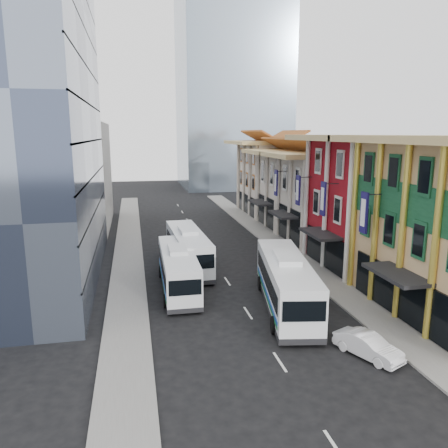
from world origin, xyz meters
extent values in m
plane|color=black|center=(0.00, 0.00, 0.00)|extent=(200.00, 200.00, 0.00)
cube|color=slate|center=(8.50, 22.00, 0.07)|extent=(3.00, 90.00, 0.15)
cube|color=slate|center=(-8.50, 22.00, 0.07)|extent=(3.00, 90.00, 0.15)
cube|color=maroon|center=(14.00, 17.00, 6.00)|extent=(8.00, 10.00, 12.00)
cube|color=beige|center=(14.00, 26.50, 5.00)|extent=(8.00, 9.00, 10.00)
cube|color=beige|center=(14.00, 35.50, 5.00)|extent=(8.00, 9.00, 10.00)
cube|color=beige|center=(14.00, 46.00, 5.50)|extent=(8.00, 12.00, 11.00)
cube|color=#3C4760|center=(-17.00, 19.00, 15.00)|extent=(12.00, 26.00, 30.00)
cube|color=gray|center=(-16.00, 42.00, 7.00)|extent=(10.00, 18.00, 14.00)
imported|color=white|center=(5.14, 0.57, 0.67)|extent=(3.00, 4.29, 1.34)
camera|label=1|loc=(-7.67, -20.34, 12.60)|focal=35.00mm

